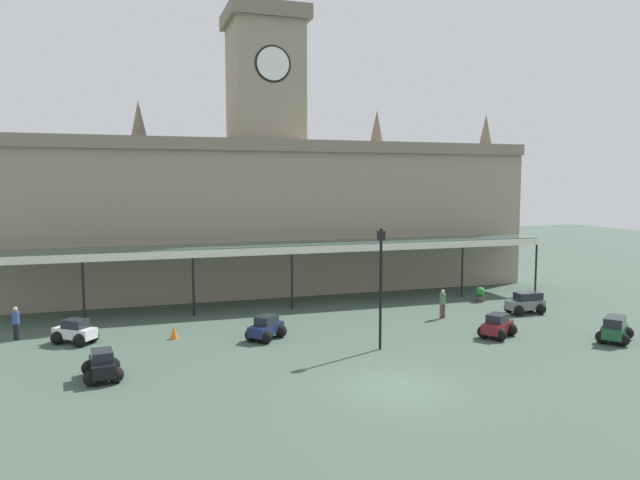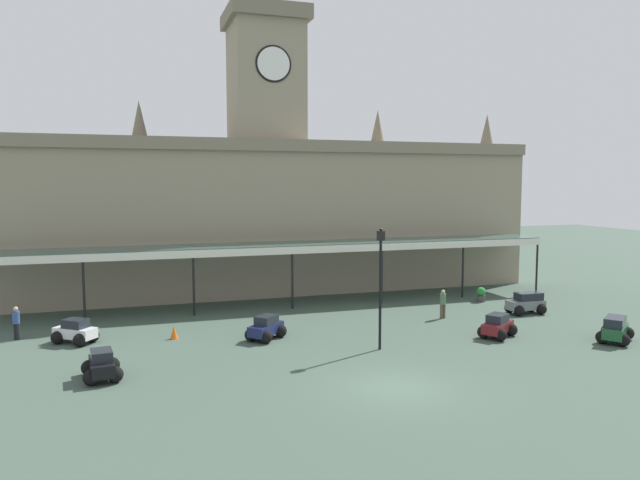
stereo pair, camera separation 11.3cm
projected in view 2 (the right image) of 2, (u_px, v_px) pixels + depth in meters
ground_plane at (396, 388)px, 22.56m from camera, size 140.00×140.00×0.00m
station_building at (267, 206)px, 42.78m from camera, size 38.50×7.03×19.81m
entrance_canopy at (287, 246)px, 37.57m from camera, size 36.19×3.26×3.94m
car_green_estate at (615, 331)px, 29.07m from camera, size 2.42×2.30×1.27m
car_white_sedan at (75, 333)px, 28.85m from camera, size 2.25×2.17×1.19m
car_maroon_sedan at (498, 327)px, 29.96m from camera, size 2.25×2.10×1.19m
car_black_sedan at (102, 367)px, 23.57m from camera, size 1.67×2.14×1.19m
car_grey_estate at (526, 304)px, 35.31m from camera, size 2.26×1.57×1.27m
car_navy_sedan at (266, 329)px, 29.57m from camera, size 2.22×2.21×1.19m
pedestrian_beside_cars at (16, 322)px, 29.43m from camera, size 0.34×0.34×1.67m
pedestrian_crossing_forecourt at (443, 303)px, 34.05m from camera, size 0.38×0.34×1.67m
victorian_lamppost at (380, 276)px, 27.46m from camera, size 0.30×0.30×5.72m
traffic_cone at (174, 332)px, 29.65m from camera, size 0.40×0.40×0.64m
planter_forecourt_centre at (481, 294)px, 38.89m from camera, size 0.60×0.60×0.96m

